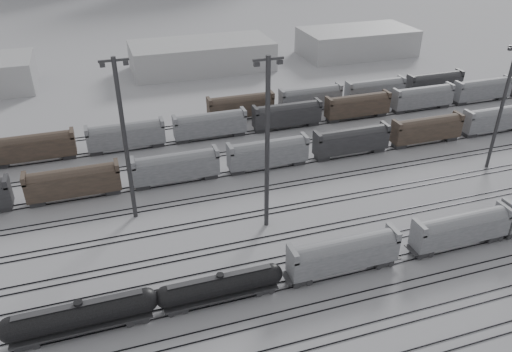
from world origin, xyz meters
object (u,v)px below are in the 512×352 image
object	(u,v)px
tank_car_b	(221,286)
hopper_car_b	(461,227)
hopper_car_a	(344,253)
light_mast_c	(267,142)
tank_car_a	(81,315)

from	to	relation	value
tank_car_b	hopper_car_b	bearing A→B (deg)	0.00
hopper_car_a	hopper_car_b	size ratio (longest dim) A/B	1.02
tank_car_b	hopper_car_a	distance (m)	16.74
hopper_car_a	light_mast_c	size ratio (longest dim) A/B	0.58
tank_car_a	tank_car_b	size ratio (longest dim) A/B	1.09
tank_car_b	light_mast_c	distance (m)	21.07
hopper_car_a	hopper_car_b	bearing A→B (deg)	0.00
tank_car_a	tank_car_b	world-z (taller)	tank_car_a
hopper_car_b	tank_car_b	bearing A→B (deg)	180.00
tank_car_b	hopper_car_b	size ratio (longest dim) A/B	1.08
tank_car_b	light_mast_c	world-z (taller)	light_mast_c
tank_car_a	tank_car_b	bearing A→B (deg)	0.00
tank_car_b	hopper_car_b	world-z (taller)	hopper_car_b
tank_car_b	hopper_car_a	xyz separation A→B (m)	(16.70, 0.00, 1.05)
tank_car_a	tank_car_b	xyz separation A→B (m)	(16.42, 0.00, -0.21)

